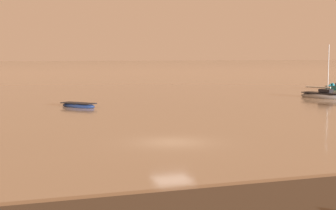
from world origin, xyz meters
name	(u,v)px	position (x,y,z in m)	size (l,w,h in m)	color
ground_plane	(173,142)	(0.00, 0.00, 0.00)	(800.00, 800.00, 0.00)	tan
motorboat_moored_0	(336,88)	(40.87, 37.75, 0.24)	(3.30, 5.49, 1.78)	#197084
sailboat_moored_0	(323,96)	(29.76, 25.59, 0.31)	(4.58, 6.66, 7.21)	gray
rowboat_moored_0	(78,105)	(-2.11, 24.29, 0.18)	(3.89, 4.18, 0.67)	navy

